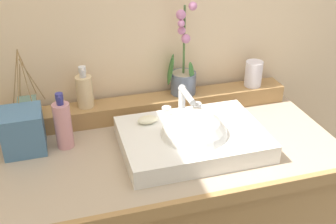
% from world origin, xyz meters
% --- Properties ---
extents(wall_back, '(2.88, 0.20, 2.46)m').
position_xyz_m(wall_back, '(0.00, 0.39, 1.23)').
color(wall_back, beige).
rests_on(wall_back, ground).
extents(back_ledge, '(1.16, 0.10, 0.07)m').
position_xyz_m(back_ledge, '(0.00, 0.22, 0.87)').
color(back_ledge, '#A37847').
rests_on(back_ledge, vanity_cabinet).
extents(sink_basin, '(0.46, 0.33, 0.26)m').
position_xyz_m(sink_basin, '(0.13, -0.04, 0.87)').
color(sink_basin, white).
rests_on(sink_basin, vanity_cabinet).
extents(soap_bar, '(0.07, 0.04, 0.02)m').
position_xyz_m(soap_bar, '(-0.00, 0.06, 0.91)').
color(soap_bar, beige).
rests_on(soap_bar, sink_basin).
extents(potted_plant, '(0.12, 0.10, 0.35)m').
position_xyz_m(potted_plant, '(0.18, 0.23, 0.99)').
color(potted_plant, slate).
rests_on(potted_plant, back_ledge).
extents(soap_dispenser, '(0.06, 0.06, 0.15)m').
position_xyz_m(soap_dispenser, '(-0.19, 0.23, 0.97)').
color(soap_dispenser, beige).
rests_on(soap_dispenser, back_ledge).
extents(tumbler_cup, '(0.07, 0.07, 0.10)m').
position_xyz_m(tumbler_cup, '(0.46, 0.22, 0.95)').
color(tumbler_cup, silver).
rests_on(tumbler_cup, back_ledge).
extents(reed_diffuser, '(0.10, 0.11, 0.24)m').
position_xyz_m(reed_diffuser, '(-0.38, 0.21, 0.94)').
color(reed_diffuser, slate).
rests_on(reed_diffuser, back_ledge).
extents(lotion_bottle, '(0.06, 0.06, 0.19)m').
position_xyz_m(lotion_bottle, '(-0.27, 0.09, 0.92)').
color(lotion_bottle, pink).
rests_on(lotion_bottle, vanity_cabinet).
extents(tissue_box, '(0.13, 0.13, 0.14)m').
position_xyz_m(tissue_box, '(-0.40, 0.11, 0.91)').
color(tissue_box, teal).
rests_on(tissue_box, vanity_cabinet).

